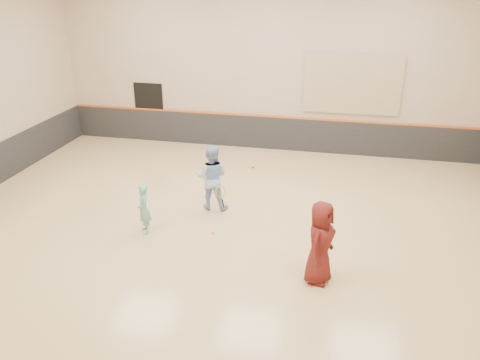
% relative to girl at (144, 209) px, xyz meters
% --- Properties ---
extents(room, '(15.04, 12.04, 6.22)m').
position_rel_girl_xyz_m(room, '(1.99, 0.65, 0.18)').
color(room, tan).
rests_on(room, ground).
extents(wainscot_back, '(14.90, 0.04, 1.20)m').
position_rel_girl_xyz_m(wainscot_back, '(1.99, 6.62, -0.04)').
color(wainscot_back, '#232326').
rests_on(wainscot_back, floor).
extents(accent_stripe, '(14.90, 0.03, 0.06)m').
position_rel_girl_xyz_m(accent_stripe, '(1.99, 6.61, 0.58)').
color(accent_stripe, '#D85914').
rests_on(accent_stripe, wall_back).
extents(acoustic_panel, '(3.20, 0.08, 2.00)m').
position_rel_girl_xyz_m(acoustic_panel, '(4.79, 6.60, 1.86)').
color(acoustic_panel, tan).
rests_on(acoustic_panel, wall_back).
extents(doorway, '(1.10, 0.05, 2.20)m').
position_rel_girl_xyz_m(doorway, '(-2.51, 6.63, 0.46)').
color(doorway, black).
rests_on(doorway, floor).
extents(girl, '(0.51, 0.56, 1.27)m').
position_rel_girl_xyz_m(girl, '(0.00, 0.00, 0.00)').
color(girl, '#67B29E').
rests_on(girl, floor).
extents(instructor, '(0.90, 0.72, 1.80)m').
position_rel_girl_xyz_m(instructor, '(1.27, 1.63, 0.26)').
color(instructor, '#95B2E7').
rests_on(instructor, floor).
extents(young_man, '(0.81, 1.01, 1.79)m').
position_rel_girl_xyz_m(young_man, '(4.27, -1.11, 0.26)').
color(young_man, '#561614').
rests_on(young_man, floor).
extents(held_racket, '(0.31, 0.31, 0.64)m').
position_rel_girl_xyz_m(held_racket, '(1.58, 1.33, -0.00)').
color(held_racket, '#B4D32E').
rests_on(held_racket, instructor).
extents(spare_racket, '(0.59, 0.59, 0.14)m').
position_rel_girl_xyz_m(spare_racket, '(1.74, 4.80, -0.57)').
color(spare_racket, yellow).
rests_on(spare_racket, floor).
extents(ball_under_racket, '(0.07, 0.07, 0.07)m').
position_rel_girl_xyz_m(ball_under_racket, '(1.64, 0.25, -0.60)').
color(ball_under_racket, yellow).
rests_on(ball_under_racket, floor).
extents(ball_in_hand, '(0.07, 0.07, 0.07)m').
position_rel_girl_xyz_m(ball_in_hand, '(4.39, -1.30, 0.50)').
color(ball_in_hand, '#BDDE33').
rests_on(ball_in_hand, young_man).
extents(ball_beside_spare, '(0.07, 0.07, 0.07)m').
position_rel_girl_xyz_m(ball_beside_spare, '(1.08, 2.55, -0.60)').
color(ball_beside_spare, yellow).
rests_on(ball_beside_spare, floor).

